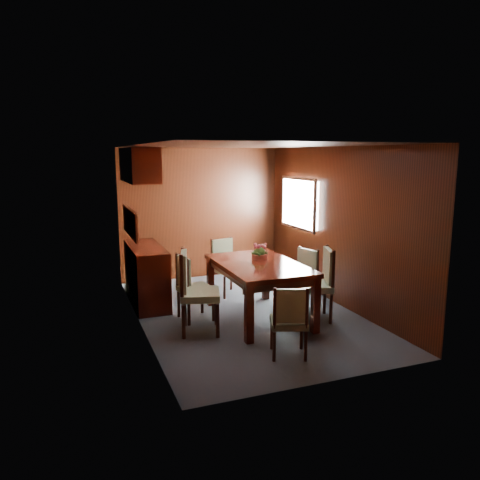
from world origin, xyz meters
name	(u,v)px	position (x,y,z in m)	size (l,w,h in m)	color
ground	(245,313)	(0.00, 0.00, 0.00)	(4.50, 4.50, 0.00)	#3A444F
room_shell	(230,200)	(-0.10, 0.33, 1.63)	(3.06, 4.52, 2.41)	black
sideboard	(146,275)	(-1.25, 1.00, 0.45)	(0.48, 1.40, 0.90)	black
dining_table	(259,271)	(0.10, -0.25, 0.69)	(1.07, 1.70, 0.80)	black
chair_left_near	(194,287)	(-0.89, -0.44, 0.60)	(0.61, 0.63, 1.08)	black
chair_left_far	(191,284)	(-0.81, 0.02, 0.52)	(0.48, 0.49, 0.93)	black
chair_right_near	(320,280)	(0.89, -0.58, 0.57)	(0.60, 0.61, 1.02)	black
chair_right_far	(303,274)	(0.98, 0.07, 0.48)	(0.52, 0.53, 0.87)	black
chair_head	(289,318)	(-0.09, -1.58, 0.47)	(0.51, 0.50, 0.86)	black
chair_foot	(225,263)	(0.06, 1.05, 0.51)	(0.53, 0.52, 0.92)	black
flower_centerpiece	(260,251)	(0.22, -0.01, 0.91)	(0.24, 0.24, 0.24)	#C8523D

